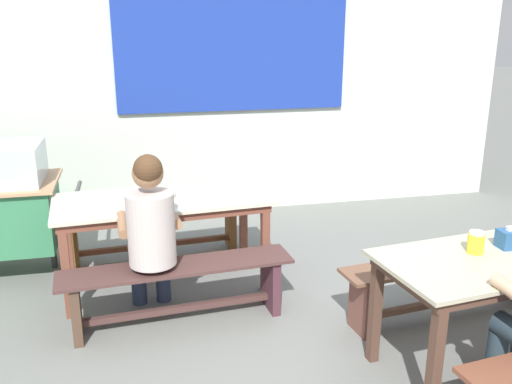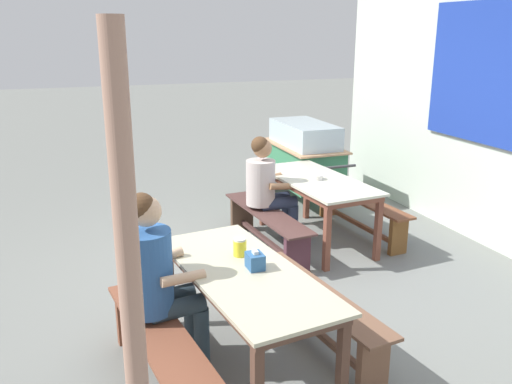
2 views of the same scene
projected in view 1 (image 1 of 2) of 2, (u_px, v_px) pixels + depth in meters
name	position (u px, v px, depth m)	size (l,w,h in m)	color
ground_plane	(308.00, 346.00, 3.64)	(40.00, 40.00, 0.00)	slate
backdrop_wall	(230.00, 67.00, 5.84)	(6.21, 0.23, 2.99)	silver
dining_table_far	(163.00, 207.00, 4.28)	(1.68, 0.86, 0.73)	beige
bench_far_back	(155.00, 226.00, 4.94)	(1.64, 0.38, 0.43)	brown
bench_far_front	(178.00, 285.00, 3.84)	(1.62, 0.45, 0.43)	#4B302D
bench_near_back	(444.00, 279.00, 3.93)	(1.59, 0.47, 0.43)	brown
person_left_back_turned	(150.00, 229.00, 3.74)	(0.44, 0.58, 1.22)	#263049
tissue_box	(510.00, 239.00, 3.31)	(0.14, 0.11, 0.13)	#2B598D
condiment_jar	(476.00, 242.00, 3.23)	(0.10, 0.10, 0.13)	yellow
soup_bowl	(167.00, 195.00, 4.25)	(0.13, 0.13, 0.05)	silver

